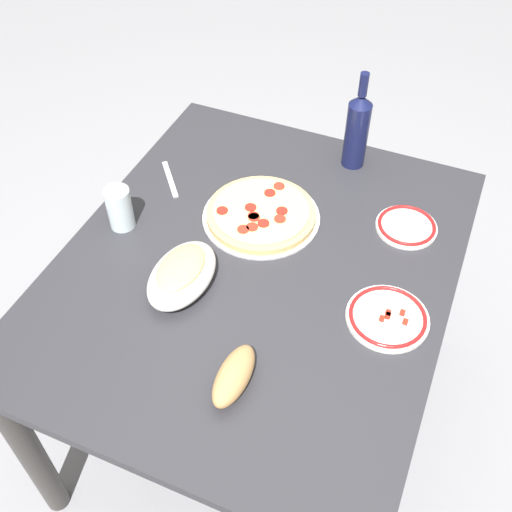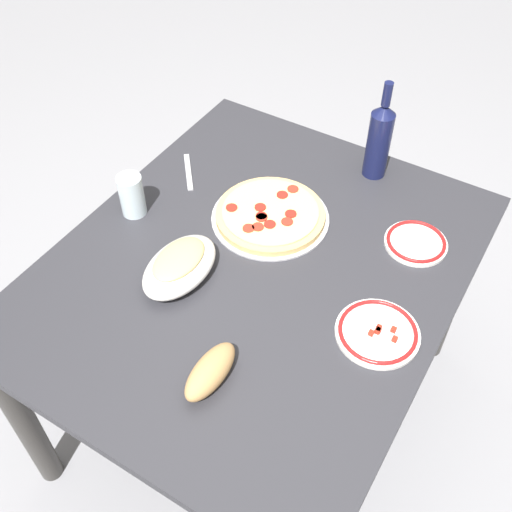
# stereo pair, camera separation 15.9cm
# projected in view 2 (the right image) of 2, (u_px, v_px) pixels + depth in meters

# --- Properties ---
(ground_plane) EXTENTS (8.00, 8.00, 0.00)m
(ground_plane) POSITION_uv_depth(u_px,v_px,m) (256.00, 405.00, 2.15)
(ground_plane) COLOR gray
(ground_plane) RESTS_ON ground
(dining_table) EXTENTS (1.22, 1.00, 0.74)m
(dining_table) POSITION_uv_depth(u_px,v_px,m) (256.00, 292.00, 1.70)
(dining_table) COLOR #2D2D33
(dining_table) RESTS_ON ground
(pepperoni_pizza) EXTENTS (0.33, 0.33, 0.03)m
(pepperoni_pizza) POSITION_uv_depth(u_px,v_px,m) (270.00, 215.00, 1.72)
(pepperoni_pizza) COLOR #B7B7BC
(pepperoni_pizza) RESTS_ON dining_table
(baked_pasta_dish) EXTENTS (0.24, 0.15, 0.08)m
(baked_pasta_dish) POSITION_uv_depth(u_px,v_px,m) (179.00, 265.00, 1.55)
(baked_pasta_dish) COLOR white
(baked_pasta_dish) RESTS_ON dining_table
(wine_bottle) EXTENTS (0.07, 0.07, 0.31)m
(wine_bottle) POSITION_uv_depth(u_px,v_px,m) (379.00, 139.00, 1.77)
(wine_bottle) COLOR #141942
(wine_bottle) RESTS_ON dining_table
(water_glass) EXTENTS (0.07, 0.07, 0.12)m
(water_glass) POSITION_uv_depth(u_px,v_px,m) (132.00, 195.00, 1.70)
(water_glass) COLOR silver
(water_glass) RESTS_ON dining_table
(side_plate_near) EXTENTS (0.20, 0.20, 0.02)m
(side_plate_near) POSITION_uv_depth(u_px,v_px,m) (378.00, 332.00, 1.45)
(side_plate_near) COLOR white
(side_plate_near) RESTS_ON dining_table
(side_plate_far) EXTENTS (0.17, 0.17, 0.02)m
(side_plate_far) POSITION_uv_depth(u_px,v_px,m) (416.00, 242.00, 1.65)
(side_plate_far) COLOR white
(side_plate_far) RESTS_ON dining_table
(bread_loaf) EXTENTS (0.17, 0.07, 0.06)m
(bread_loaf) POSITION_uv_depth(u_px,v_px,m) (210.00, 371.00, 1.35)
(bread_loaf) COLOR tan
(bread_loaf) RESTS_ON dining_table
(fork_right) EXTENTS (0.14, 0.12, 0.00)m
(fork_right) POSITION_uv_depth(u_px,v_px,m) (188.00, 172.00, 1.86)
(fork_right) COLOR #B7B7BC
(fork_right) RESTS_ON dining_table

